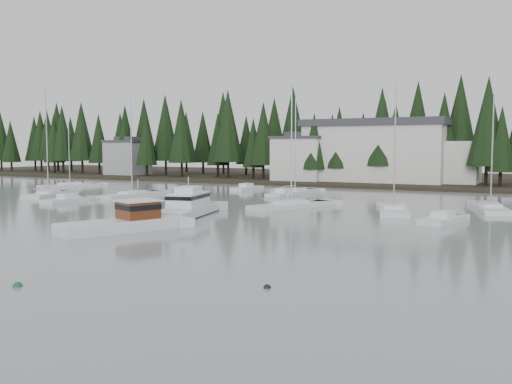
% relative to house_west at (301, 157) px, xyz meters
% --- Properties ---
extents(far_shore_land, '(240.00, 54.00, 1.00)m').
position_rel_house_west_xyz_m(far_shore_land, '(18.00, 18.00, -4.65)').
color(far_shore_land, black).
rests_on(far_shore_land, ground).
extents(conifer_treeline, '(200.00, 22.00, 20.00)m').
position_rel_house_west_xyz_m(conifer_treeline, '(18.00, 7.00, -4.65)').
color(conifer_treeline, black).
rests_on(conifer_treeline, ground).
extents(house_west, '(9.54, 7.42, 8.75)m').
position_rel_house_west_xyz_m(house_west, '(0.00, 0.00, 0.00)').
color(house_west, silver).
rests_on(house_west, ground).
extents(house_far_west, '(8.48, 7.42, 8.25)m').
position_rel_house_west_xyz_m(house_far_west, '(-42.00, 2.00, -0.25)').
color(house_far_west, '#999EA0').
rests_on(house_far_west, ground).
extents(harbor_inn, '(29.50, 11.50, 10.90)m').
position_rel_house_west_xyz_m(harbor_inn, '(15.04, 3.34, 1.12)').
color(harbor_inn, silver).
rests_on(harbor_inn, ground).
extents(lobster_boat_brown, '(6.77, 9.80, 4.60)m').
position_rel_house_west_xyz_m(lobster_boat_brown, '(10.75, -60.84, -4.13)').
color(lobster_boat_brown, silver).
rests_on(lobster_boat_brown, ground).
extents(cabin_cruiser_center, '(5.42, 10.62, 4.37)m').
position_rel_house_west_xyz_m(cabin_cruiser_center, '(9.98, -50.61, -4.00)').
color(cabin_cruiser_center, silver).
rests_on(cabin_cruiser_center, ground).
extents(sailboat_0, '(5.07, 10.55, 11.12)m').
position_rel_house_west_xyz_m(sailboat_0, '(-29.18, -27.42, -4.60)').
color(sailboat_0, silver).
rests_on(sailboat_0, ground).
extents(sailboat_1, '(2.79, 10.67, 13.46)m').
position_rel_house_west_xyz_m(sailboat_1, '(-8.49, -36.61, -4.59)').
color(sailboat_1, silver).
rests_on(sailboat_1, ground).
extents(sailboat_5, '(3.74, 9.35, 14.35)m').
position_rel_house_west_xyz_m(sailboat_5, '(8.91, -22.58, -4.58)').
color(sailboat_5, silver).
rests_on(sailboat_5, ground).
extents(sailboat_6, '(5.22, 9.68, 13.81)m').
position_rel_house_west_xyz_m(sailboat_6, '(26.79, -38.56, -4.58)').
color(sailboat_6, silver).
rests_on(sailboat_6, ground).
extents(sailboat_7, '(5.06, 10.25, 12.55)m').
position_rel_house_west_xyz_m(sailboat_7, '(35.24, -31.96, -4.59)').
color(sailboat_7, silver).
rests_on(sailboat_7, ground).
extents(sailboat_8, '(6.41, 11.12, 13.41)m').
position_rel_house_west_xyz_m(sailboat_8, '(15.75, -39.17, -4.59)').
color(sailboat_8, silver).
rests_on(sailboat_8, ground).
extents(sailboat_9, '(5.45, 9.52, 14.91)m').
position_rel_house_west_xyz_m(sailboat_9, '(-18.73, -41.42, -4.57)').
color(sailboat_9, silver).
rests_on(sailboat_9, ground).
extents(runabout_0, '(2.47, 6.54, 1.42)m').
position_rel_house_west_xyz_m(runabout_0, '(-10.51, -45.96, -4.52)').
color(runabout_0, silver).
rests_on(runabout_0, ground).
extents(runabout_1, '(3.50, 6.47, 1.42)m').
position_rel_house_west_xyz_m(runabout_1, '(32.50, -44.06, -4.52)').
color(runabout_1, silver).
rests_on(runabout_1, ground).
extents(runabout_3, '(2.57, 6.08, 1.42)m').
position_rel_house_west_xyz_m(runabout_3, '(-0.73, -19.28, -4.52)').
color(runabout_3, silver).
rests_on(runabout_3, ground).
extents(runabout_4, '(2.26, 6.64, 1.42)m').
position_rel_house_west_xyz_m(runabout_4, '(8.64, -26.19, -4.52)').
color(runabout_4, silver).
rests_on(runabout_4, ground).
extents(mooring_buoy_green, '(0.46, 0.46, 0.46)m').
position_rel_house_west_xyz_m(mooring_buoy_green, '(18.48, -77.18, -4.65)').
color(mooring_buoy_green, '#145933').
rests_on(mooring_buoy_green, ground).
extents(mooring_buoy_dark, '(0.37, 0.37, 0.37)m').
position_rel_house_west_xyz_m(mooring_buoy_dark, '(29.18, -71.89, -4.65)').
color(mooring_buoy_dark, black).
rests_on(mooring_buoy_dark, ground).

